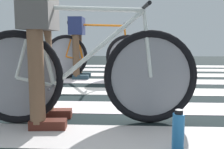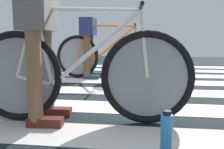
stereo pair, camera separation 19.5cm
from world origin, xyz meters
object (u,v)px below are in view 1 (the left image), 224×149
(cyclist_1_of_2, at_px, (41,40))
(bicycle_2_of_2, at_px, (96,55))
(water_bottle, at_px, (178,132))
(cyclist_2_of_2, at_px, (77,39))
(bicycle_1_of_2, at_px, (83,74))

(cyclist_1_of_2, bearing_deg, bicycle_2_of_2, 82.31)
(cyclist_1_of_2, xyz_separation_m, water_bottle, (0.94, -0.46, -0.52))
(bicycle_2_of_2, distance_m, cyclist_2_of_2, 0.40)
(water_bottle, bearing_deg, bicycle_1_of_2, 142.17)
(bicycle_1_of_2, distance_m, cyclist_1_of_2, 0.40)
(cyclist_2_of_2, bearing_deg, cyclist_1_of_2, -87.31)
(bicycle_2_of_2, bearing_deg, bicycle_1_of_2, -87.30)
(cyclist_1_of_2, relative_size, cyclist_2_of_2, 1.00)
(cyclist_1_of_2, height_order, water_bottle, cyclist_1_of_2)
(bicycle_1_of_2, height_order, cyclist_2_of_2, cyclist_2_of_2)
(cyclist_1_of_2, height_order, bicycle_2_of_2, cyclist_1_of_2)
(bicycle_2_of_2, relative_size, cyclist_2_of_2, 1.75)
(bicycle_1_of_2, xyz_separation_m, cyclist_1_of_2, (-0.31, -0.02, 0.26))
(water_bottle, bearing_deg, cyclist_1_of_2, 153.59)
(bicycle_1_of_2, height_order, water_bottle, bicycle_1_of_2)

